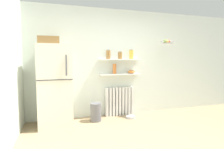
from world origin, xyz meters
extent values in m
plane|color=#9E8460|center=(0.00, 0.50, 0.00)|extent=(7.04, 7.04, 0.00)
cube|color=silver|center=(0.00, 2.05, 1.30)|extent=(7.04, 0.10, 2.60)
cube|color=silver|center=(-2.25, 0.60, 1.30)|extent=(0.10, 4.80, 2.60)
cube|color=silver|center=(-1.54, 1.67, 0.85)|extent=(0.67, 0.67, 1.69)
cube|color=#262628|center=(-1.54, 1.33, 1.00)|extent=(0.66, 0.01, 0.01)
cylinder|color=#4C4C51|center=(-1.32, 1.31, 1.28)|extent=(0.02, 0.02, 0.40)
cube|color=olive|center=(-1.64, 1.67, 1.77)|extent=(0.40, 0.47, 0.15)
cube|color=white|center=(-0.35, 1.92, 0.35)|extent=(0.06, 0.12, 0.69)
cube|color=white|center=(-0.27, 1.92, 0.35)|extent=(0.06, 0.12, 0.69)
cube|color=white|center=(-0.19, 1.92, 0.35)|extent=(0.06, 0.12, 0.69)
cube|color=white|center=(-0.11, 1.92, 0.35)|extent=(0.06, 0.12, 0.69)
cube|color=white|center=(-0.03, 1.92, 0.35)|extent=(0.06, 0.12, 0.69)
cube|color=white|center=(0.05, 1.92, 0.35)|extent=(0.06, 0.12, 0.69)
cube|color=white|center=(0.14, 1.92, 0.35)|extent=(0.06, 0.12, 0.69)
cube|color=white|center=(0.22, 1.92, 0.35)|extent=(0.06, 0.12, 0.69)
cube|color=white|center=(0.30, 1.92, 0.35)|extent=(0.06, 0.12, 0.69)
cube|color=white|center=(-0.03, 1.89, 1.03)|extent=(1.02, 0.22, 0.02)
cube|color=white|center=(-0.03, 1.89, 1.38)|extent=(1.02, 0.22, 0.02)
cylinder|color=olive|center=(-0.32, 1.89, 1.50)|extent=(0.10, 0.10, 0.20)
cylinder|color=gray|center=(-0.32, 1.89, 1.61)|extent=(0.10, 0.10, 0.02)
cylinder|color=olive|center=(-0.03, 1.89, 1.48)|extent=(0.10, 0.10, 0.16)
cylinder|color=gray|center=(-0.03, 1.89, 1.57)|extent=(0.09, 0.09, 0.02)
cylinder|color=yellow|center=(0.27, 1.89, 1.50)|extent=(0.10, 0.10, 0.21)
cylinder|color=gray|center=(0.27, 1.89, 1.62)|extent=(0.09, 0.09, 0.02)
cylinder|color=#CC7033|center=(-0.17, 1.89, 1.16)|extent=(0.09, 0.09, 0.24)
ellipsoid|color=orange|center=(0.28, 1.89, 1.08)|extent=(0.18, 0.18, 0.08)
cylinder|color=slate|center=(-0.68, 1.66, 0.20)|extent=(0.25, 0.25, 0.41)
cylinder|color=#B7B7BC|center=(0.15, 1.63, 0.03)|extent=(0.22, 0.22, 0.05)
torus|color=#B2B2B7|center=(1.12, 1.64, 1.83)|extent=(0.35, 0.35, 0.01)
cylinder|color=#A8A8AD|center=(1.12, 1.64, 1.79)|extent=(0.28, 0.28, 0.01)
sphere|color=red|center=(1.16, 1.65, 1.83)|extent=(0.08, 0.08, 0.08)
sphere|color=#7FAD38|center=(1.08, 1.69, 1.83)|extent=(0.09, 0.09, 0.09)
sphere|color=gold|center=(1.09, 1.60, 1.83)|extent=(0.07, 0.07, 0.07)
camera|label=1|loc=(-1.49, -2.28, 1.40)|focal=29.12mm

